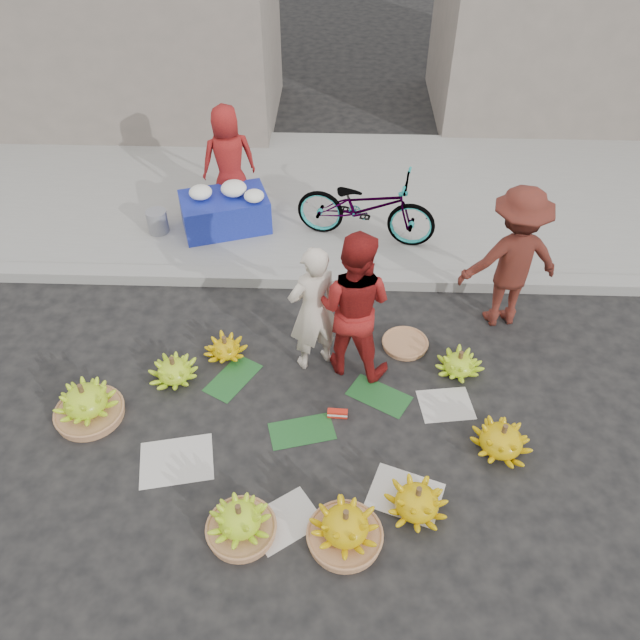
{
  "coord_description": "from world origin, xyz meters",
  "views": [
    {
      "loc": [
        0.22,
        -4.12,
        5.09
      ],
      "look_at": [
        0.05,
        0.72,
        0.7
      ],
      "focal_mm": 35.0,
      "sensor_mm": 36.0,
      "label": 1
    }
  ],
  "objects_px": {
    "vendor_cream": "(313,309)",
    "flower_table": "(225,210)",
    "banana_bunch_4": "(502,439)",
    "bicycle": "(366,206)",
    "banana_bunch_0": "(86,403)"
  },
  "relations": [
    {
      "from": "banana_bunch_0",
      "to": "banana_bunch_4",
      "type": "xyz_separation_m",
      "value": [
        4.16,
        -0.28,
        -0.04
      ]
    },
    {
      "from": "vendor_cream",
      "to": "bicycle",
      "type": "height_order",
      "value": "vendor_cream"
    },
    {
      "from": "banana_bunch_4",
      "to": "vendor_cream",
      "type": "distance_m",
      "value": 2.29
    },
    {
      "from": "vendor_cream",
      "to": "flower_table",
      "type": "bearing_deg",
      "value": -90.29
    },
    {
      "from": "vendor_cream",
      "to": "flower_table",
      "type": "distance_m",
      "value": 2.85
    },
    {
      "from": "banana_bunch_0",
      "to": "banana_bunch_4",
      "type": "relative_size",
      "value": 0.97
    },
    {
      "from": "bicycle",
      "to": "flower_table",
      "type": "bearing_deg",
      "value": 96.79
    },
    {
      "from": "banana_bunch_4",
      "to": "bicycle",
      "type": "height_order",
      "value": "bicycle"
    },
    {
      "from": "vendor_cream",
      "to": "flower_table",
      "type": "relative_size",
      "value": 1.16
    },
    {
      "from": "banana_bunch_0",
      "to": "vendor_cream",
      "type": "bearing_deg",
      "value": 20.77
    },
    {
      "from": "banana_bunch_4",
      "to": "bicycle",
      "type": "relative_size",
      "value": 0.37
    },
    {
      "from": "banana_bunch_0",
      "to": "bicycle",
      "type": "height_order",
      "value": "bicycle"
    },
    {
      "from": "banana_bunch_0",
      "to": "vendor_cream",
      "type": "relative_size",
      "value": 0.44
    },
    {
      "from": "banana_bunch_0",
      "to": "banana_bunch_4",
      "type": "distance_m",
      "value": 4.17
    },
    {
      "from": "vendor_cream",
      "to": "bicycle",
      "type": "relative_size",
      "value": 0.82
    }
  ]
}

